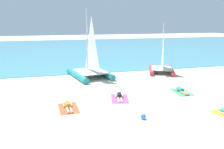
{
  "coord_description": "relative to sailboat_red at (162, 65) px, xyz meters",
  "views": [
    {
      "loc": [
        -4.03,
        -10.99,
        5.05
      ],
      "look_at": [
        0.0,
        4.66,
        1.2
      ],
      "focal_mm": 36.63,
      "sensor_mm": 36.0,
      "label": 1
    }
  ],
  "objects": [
    {
      "name": "ocean_water",
      "position": [
        -6.21,
        21.24,
        -0.7
      ],
      "size": [
        120.0,
        40.0,
        0.05
      ],
      "primitive_type": "cube",
      "color": "#4C9EB7",
      "rests_on": "ground"
    },
    {
      "name": "beach_ball",
      "position": [
        -5.89,
        -9.77,
        -0.57
      ],
      "size": [
        0.3,
        0.3,
        0.3
      ],
      "primitive_type": "sphere",
      "color": "#337FE5",
      "rests_on": "ground"
    },
    {
      "name": "ground_plane",
      "position": [
        -6.21,
        0.88,
        -0.72
      ],
      "size": [
        120.0,
        120.0,
        0.0
      ],
      "primitive_type": "plane",
      "color": "beige"
    },
    {
      "name": "towel_center_right",
      "position": [
        -1.47,
        -6.16,
        -0.71
      ],
      "size": [
        1.24,
        1.98,
        0.01
      ],
      "primitive_type": "cube",
      "rotation": [
        0.0,
        0.0,
        -0.08
      ],
      "color": "#4CB266",
      "rests_on": "ground"
    },
    {
      "name": "sunbather_center_right",
      "position": [
        -1.47,
        -6.1,
        -0.59
      ],
      "size": [
        0.57,
        1.57,
        0.3
      ],
      "rotation": [
        0.0,
        0.0,
        -0.08
      ],
      "color": "#268CCC",
      "rests_on": "towel_center_right"
    },
    {
      "name": "sunbather_leftmost",
      "position": [
        -9.58,
        -7.21,
        -0.59
      ],
      "size": [
        0.57,
        1.57,
        0.3
      ],
      "rotation": [
        0.0,
        0.0,
        0.06
      ],
      "color": "orange",
      "rests_on": "towel_leftmost"
    },
    {
      "name": "towel_leftmost",
      "position": [
        -9.58,
        -7.27,
        -0.71
      ],
      "size": [
        1.21,
        1.96,
        0.01
      ],
      "primitive_type": "cube",
      "rotation": [
        0.0,
        0.0,
        0.06
      ],
      "color": "#EA5933",
      "rests_on": "ground"
    },
    {
      "name": "sailboat_teal",
      "position": [
        -7.12,
        -0.07,
        0.18
      ],
      "size": [
        3.92,
        5.18,
        6.05
      ],
      "rotation": [
        0.0,
        0.0,
        0.23
      ],
      "color": "teal",
      "rests_on": "ground"
    },
    {
      "name": "sunbather_center_left",
      "position": [
        -6.17,
        -6.32,
        -0.59
      ],
      "size": [
        0.73,
        1.56,
        0.3
      ],
      "rotation": [
        0.0,
        0.0,
        -0.22
      ],
      "color": "black",
      "rests_on": "towel_center_left"
    },
    {
      "name": "sailboat_red",
      "position": [
        0.0,
        0.0,
        0.0
      ],
      "size": [
        3.63,
        4.34,
        4.84
      ],
      "rotation": [
        0.0,
        0.0,
        -0.4
      ],
      "color": "#CC3838",
      "rests_on": "ground"
    },
    {
      "name": "towel_center_left",
      "position": [
        -6.18,
        -6.39,
        -0.71
      ],
      "size": [
        1.49,
        2.09,
        0.01
      ],
      "primitive_type": "cube",
      "rotation": [
        0.0,
        0.0,
        -0.22
      ],
      "color": "#D84C99",
      "rests_on": "ground"
    }
  ]
}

